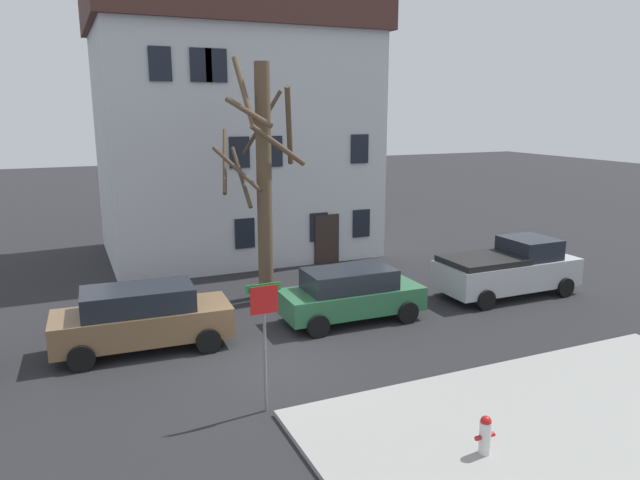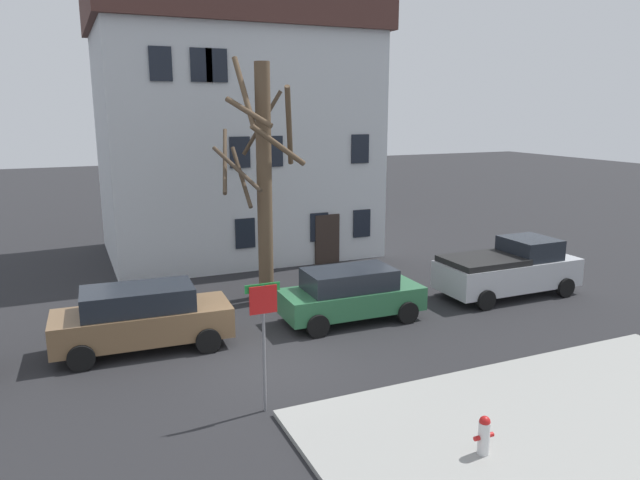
{
  "view_description": "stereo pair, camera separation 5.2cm",
  "coord_description": "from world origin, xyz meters",
  "px_view_note": "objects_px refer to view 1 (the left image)",
  "views": [
    {
      "loc": [
        -4.58,
        -13.44,
        6.41
      ],
      "look_at": [
        2.66,
        2.99,
        2.43
      ],
      "focal_mm": 33.08,
      "sensor_mm": 36.0,
      "label": 1
    },
    {
      "loc": [
        -4.53,
        -13.46,
        6.41
      ],
      "look_at": [
        2.66,
        2.99,
        2.43
      ],
      "focal_mm": 33.08,
      "sensor_mm": 36.0,
      "label": 2
    }
  ],
  "objects_px": {
    "pickup_truck_silver": "(509,268)",
    "tree_bare_far": "(260,204)",
    "fire_hydrant": "(485,434)",
    "street_sign_pole": "(264,324)",
    "building_main": "(234,125)",
    "car_brown_wagon": "(142,317)",
    "car_green_wagon": "(351,294)",
    "tree_bare_mid": "(265,178)"
  },
  "relations": [
    {
      "from": "pickup_truck_silver",
      "to": "tree_bare_far",
      "type": "bearing_deg",
      "value": 157.88
    },
    {
      "from": "fire_hydrant",
      "to": "street_sign_pole",
      "type": "relative_size",
      "value": 0.27
    },
    {
      "from": "building_main",
      "to": "car_brown_wagon",
      "type": "distance_m",
      "value": 12.64
    },
    {
      "from": "car_green_wagon",
      "to": "fire_hydrant",
      "type": "height_order",
      "value": "car_green_wagon"
    },
    {
      "from": "car_brown_wagon",
      "to": "fire_hydrant",
      "type": "xyz_separation_m",
      "value": [
        5.13,
        -7.95,
        -0.4
      ]
    },
    {
      "from": "tree_bare_far",
      "to": "pickup_truck_silver",
      "type": "height_order",
      "value": "tree_bare_far"
    },
    {
      "from": "tree_bare_far",
      "to": "car_brown_wagon",
      "type": "xyz_separation_m",
      "value": [
        -4.41,
        -3.1,
        -2.35
      ]
    },
    {
      "from": "pickup_truck_silver",
      "to": "street_sign_pole",
      "type": "bearing_deg",
      "value": -157.17
    },
    {
      "from": "pickup_truck_silver",
      "to": "street_sign_pole",
      "type": "height_order",
      "value": "street_sign_pole"
    },
    {
      "from": "car_brown_wagon",
      "to": "pickup_truck_silver",
      "type": "distance_m",
      "value": 12.46
    },
    {
      "from": "tree_bare_mid",
      "to": "car_green_wagon",
      "type": "xyz_separation_m",
      "value": [
        1.79,
        -2.76,
        -3.35
      ]
    },
    {
      "from": "tree_bare_mid",
      "to": "tree_bare_far",
      "type": "bearing_deg",
      "value": 88.68
    },
    {
      "from": "tree_bare_mid",
      "to": "pickup_truck_silver",
      "type": "bearing_deg",
      "value": -18.16
    },
    {
      "from": "pickup_truck_silver",
      "to": "car_green_wagon",
      "type": "bearing_deg",
      "value": -178.96
    },
    {
      "from": "tree_bare_mid",
      "to": "car_brown_wagon",
      "type": "relative_size",
      "value": 1.69
    },
    {
      "from": "tree_bare_far",
      "to": "fire_hydrant",
      "type": "height_order",
      "value": "tree_bare_far"
    },
    {
      "from": "tree_bare_mid",
      "to": "tree_bare_far",
      "type": "height_order",
      "value": "tree_bare_mid"
    },
    {
      "from": "tree_bare_mid",
      "to": "car_brown_wagon",
      "type": "bearing_deg",
      "value": -150.6
    },
    {
      "from": "fire_hydrant",
      "to": "tree_bare_far",
      "type": "bearing_deg",
      "value": 93.73
    },
    {
      "from": "tree_bare_far",
      "to": "car_brown_wagon",
      "type": "relative_size",
      "value": 1.48
    },
    {
      "from": "tree_bare_far",
      "to": "building_main",
      "type": "bearing_deg",
      "value": 80.6
    },
    {
      "from": "street_sign_pole",
      "to": "fire_hydrant",
      "type": "bearing_deg",
      "value": -46.89
    },
    {
      "from": "pickup_truck_silver",
      "to": "fire_hydrant",
      "type": "height_order",
      "value": "pickup_truck_silver"
    },
    {
      "from": "tree_bare_far",
      "to": "car_green_wagon",
      "type": "xyz_separation_m",
      "value": [
        1.78,
        -3.38,
        -2.4
      ]
    },
    {
      "from": "car_brown_wagon",
      "to": "pickup_truck_silver",
      "type": "relative_size",
      "value": 0.94
    },
    {
      "from": "building_main",
      "to": "tree_bare_far",
      "type": "xyz_separation_m",
      "value": [
        -1.19,
        -7.17,
        -2.44
      ]
    },
    {
      "from": "car_brown_wagon",
      "to": "car_green_wagon",
      "type": "height_order",
      "value": "car_brown_wagon"
    },
    {
      "from": "car_green_wagon",
      "to": "street_sign_pole",
      "type": "height_order",
      "value": "street_sign_pole"
    },
    {
      "from": "car_green_wagon",
      "to": "pickup_truck_silver",
      "type": "bearing_deg",
      "value": 1.04
    },
    {
      "from": "tree_bare_mid",
      "to": "tree_bare_far",
      "type": "distance_m",
      "value": 1.14
    },
    {
      "from": "fire_hydrant",
      "to": "street_sign_pole",
      "type": "height_order",
      "value": "street_sign_pole"
    },
    {
      "from": "tree_bare_far",
      "to": "fire_hydrant",
      "type": "xyz_separation_m",
      "value": [
        0.72,
        -11.05,
        -2.76
      ]
    },
    {
      "from": "building_main",
      "to": "tree_bare_far",
      "type": "relative_size",
      "value": 1.67
    },
    {
      "from": "building_main",
      "to": "pickup_truck_silver",
      "type": "distance_m",
      "value": 13.37
    },
    {
      "from": "car_green_wagon",
      "to": "pickup_truck_silver",
      "type": "height_order",
      "value": "pickup_truck_silver"
    },
    {
      "from": "car_brown_wagon",
      "to": "street_sign_pole",
      "type": "height_order",
      "value": "street_sign_pole"
    },
    {
      "from": "building_main",
      "to": "street_sign_pole",
      "type": "distance_m",
      "value": 15.72
    },
    {
      "from": "tree_bare_far",
      "to": "street_sign_pole",
      "type": "bearing_deg",
      "value": -107.57
    },
    {
      "from": "car_brown_wagon",
      "to": "fire_hydrant",
      "type": "height_order",
      "value": "car_brown_wagon"
    },
    {
      "from": "tree_bare_far",
      "to": "fire_hydrant",
      "type": "bearing_deg",
      "value": -86.27
    },
    {
      "from": "fire_hydrant",
      "to": "street_sign_pole",
      "type": "distance_m",
      "value": 4.85
    },
    {
      "from": "pickup_truck_silver",
      "to": "fire_hydrant",
      "type": "xyz_separation_m",
      "value": [
        -7.33,
        -7.78,
        -0.44
      ]
    }
  ]
}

